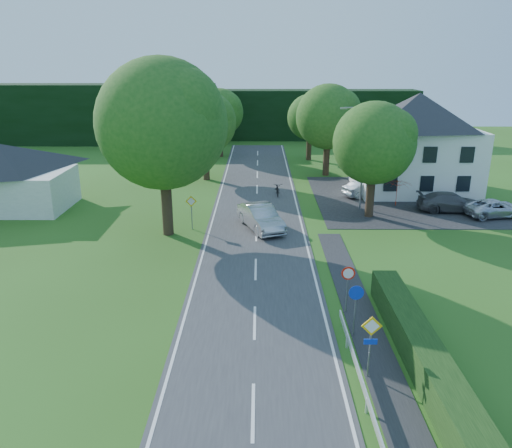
{
  "coord_description": "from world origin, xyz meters",
  "views": [
    {
      "loc": [
        0.19,
        -8.05,
        11.48
      ],
      "look_at": [
        0.01,
        19.83,
        2.13
      ],
      "focal_mm": 35.0,
      "sensor_mm": 36.0,
      "label": 1
    }
  ],
  "objects_px": {
    "motorcycle": "(278,189)",
    "parked_car_silver_b": "(496,208)",
    "streetlight": "(362,153)",
    "moving_car": "(261,217)",
    "parked_car_silver_a": "(366,189)",
    "parked_car_grey": "(451,202)",
    "parasol": "(397,193)"
  },
  "relations": [
    {
      "from": "motorcycle",
      "to": "streetlight",
      "type": "bearing_deg",
      "value": -33.93
    },
    {
      "from": "parked_car_silver_a",
      "to": "parked_car_grey",
      "type": "relative_size",
      "value": 0.8
    },
    {
      "from": "parked_car_grey",
      "to": "parasol",
      "type": "relative_size",
      "value": 2.12
    },
    {
      "from": "streetlight",
      "to": "parked_car_silver_a",
      "type": "bearing_deg",
      "value": 70.55
    },
    {
      "from": "streetlight",
      "to": "motorcycle",
      "type": "relative_size",
      "value": 3.74
    },
    {
      "from": "streetlight",
      "to": "parked_car_silver_a",
      "type": "relative_size",
      "value": 1.98
    },
    {
      "from": "motorcycle",
      "to": "parked_car_silver_a",
      "type": "bearing_deg",
      "value": -3.5
    },
    {
      "from": "parked_car_silver_b",
      "to": "parasol",
      "type": "xyz_separation_m",
      "value": [
        -6.72,
        2.82,
        0.43
      ]
    },
    {
      "from": "parasol",
      "to": "motorcycle",
      "type": "bearing_deg",
      "value": 161.01
    },
    {
      "from": "parked_car_grey",
      "to": "parked_car_silver_b",
      "type": "distance_m",
      "value": 3.18
    },
    {
      "from": "parked_car_silver_a",
      "to": "parasol",
      "type": "distance_m",
      "value": 3.5
    },
    {
      "from": "streetlight",
      "to": "parked_car_grey",
      "type": "distance_m",
      "value": 7.99
    },
    {
      "from": "streetlight",
      "to": "parked_car_silver_a",
      "type": "height_order",
      "value": "streetlight"
    },
    {
      "from": "moving_car",
      "to": "parked_car_grey",
      "type": "distance_m",
      "value": 15.43
    },
    {
      "from": "parked_car_silver_a",
      "to": "parked_car_silver_b",
      "type": "distance_m",
      "value": 10.35
    },
    {
      "from": "moving_car",
      "to": "parked_car_grey",
      "type": "xyz_separation_m",
      "value": [
        14.81,
        4.3,
        -0.12
      ]
    },
    {
      "from": "parked_car_silver_b",
      "to": "parasol",
      "type": "distance_m",
      "value": 7.3
    },
    {
      "from": "moving_car",
      "to": "parked_car_grey",
      "type": "bearing_deg",
      "value": -4.97
    },
    {
      "from": "parked_car_grey",
      "to": "moving_car",
      "type": "bearing_deg",
      "value": 109.81
    },
    {
      "from": "parked_car_silver_a",
      "to": "parked_car_silver_b",
      "type": "bearing_deg",
      "value": -148.65
    },
    {
      "from": "moving_car",
      "to": "parked_car_silver_b",
      "type": "distance_m",
      "value": 17.95
    },
    {
      "from": "parked_car_grey",
      "to": "parked_car_silver_b",
      "type": "height_order",
      "value": "parked_car_grey"
    },
    {
      "from": "motorcycle",
      "to": "parked_car_silver_b",
      "type": "height_order",
      "value": "parked_car_silver_b"
    },
    {
      "from": "motorcycle",
      "to": "parked_car_silver_a",
      "type": "height_order",
      "value": "parked_car_silver_a"
    },
    {
      "from": "parasol",
      "to": "parked_car_grey",
      "type": "bearing_deg",
      "value": -21.23
    },
    {
      "from": "streetlight",
      "to": "parked_car_silver_b",
      "type": "distance_m",
      "value": 10.82
    },
    {
      "from": "parked_car_grey",
      "to": "motorcycle",
      "type": "bearing_deg",
      "value": 73.98
    },
    {
      "from": "streetlight",
      "to": "parasol",
      "type": "relative_size",
      "value": 3.35
    },
    {
      "from": "moving_car",
      "to": "parked_car_silver_a",
      "type": "xyz_separation_m",
      "value": [
        9.08,
        8.7,
        -0.19
      ]
    },
    {
      "from": "streetlight",
      "to": "moving_car",
      "type": "bearing_deg",
      "value": -147.36
    },
    {
      "from": "parked_car_silver_a",
      "to": "parked_car_grey",
      "type": "distance_m",
      "value": 7.23
    },
    {
      "from": "parked_car_silver_b",
      "to": "parked_car_silver_a",
      "type": "bearing_deg",
      "value": 46.72
    }
  ]
}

